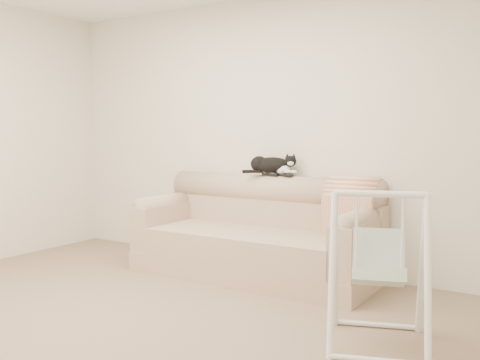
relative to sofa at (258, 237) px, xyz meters
The scene contains 8 objects.
ground_plane 1.65m from the sofa, 91.77° to the right, with size 5.00×5.00×0.00m, color brown.
room_shell 2.00m from the sofa, 91.77° to the right, with size 5.04×4.04×2.60m.
sofa is the anchor object (origin of this frame).
remote_a 0.60m from the sofa, 88.81° to the left, with size 0.19×0.08×0.03m.
remote_b 0.62m from the sofa, 55.98° to the left, with size 0.18×0.10×0.02m.
tuxedo_cat 0.69m from the sofa, 86.75° to the left, with size 0.49×0.34×0.20m.
throw_blanket 0.93m from the sofa, 15.45° to the left, with size 0.44×0.38×0.58m.
baby_swing 1.78m from the sofa, 35.29° to the right, with size 0.75×0.77×0.96m.
Camera 1 is at (2.48, -2.55, 1.29)m, focal length 40.00 mm.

